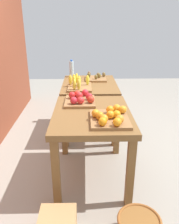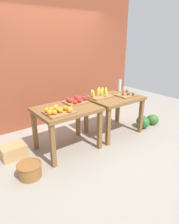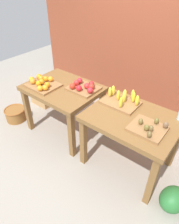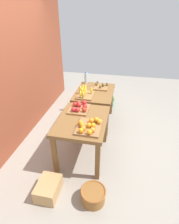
{
  "view_description": "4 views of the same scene",
  "coord_description": "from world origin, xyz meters",
  "px_view_note": "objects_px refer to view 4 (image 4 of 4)",
  "views": [
    {
      "loc": [
        -2.75,
        0.07,
        1.67
      ],
      "look_at": [
        0.02,
        0.01,
        0.55
      ],
      "focal_mm": 36.76,
      "sensor_mm": 36.0,
      "label": 1
    },
    {
      "loc": [
        -2.18,
        -2.79,
        1.89
      ],
      "look_at": [
        -0.1,
        -0.04,
        0.62
      ],
      "focal_mm": 32.15,
      "sensor_mm": 36.0,
      "label": 2
    },
    {
      "loc": [
        1.3,
        -1.72,
        2.17
      ],
      "look_at": [
        -0.07,
        -0.01,
        0.57
      ],
      "focal_mm": 32.34,
      "sensor_mm": 36.0,
      "label": 3
    },
    {
      "loc": [
        -2.9,
        -0.61,
        2.36
      ],
      "look_at": [
        -0.04,
        -0.01,
        0.61
      ],
      "focal_mm": 28.35,
      "sensor_mm": 36.0,
      "label": 4
    }
  ],
  "objects_px": {
    "display_table_right": "(94,96)",
    "orange_bin": "(89,126)",
    "kiwi_bin": "(101,86)",
    "wicker_basket": "(93,195)",
    "water_bottle": "(86,78)",
    "display_table_left": "(82,125)",
    "apple_bin": "(79,108)",
    "watermelon_pile": "(108,102)",
    "cardboard_produce_box": "(48,188)",
    "banana_crate": "(85,93)"
  },
  "relations": [
    {
      "from": "wicker_basket",
      "to": "cardboard_produce_box",
      "type": "bearing_deg",
      "value": 92.22
    },
    {
      "from": "display_table_left",
      "to": "display_table_right",
      "type": "bearing_deg",
      "value": 0.0
    },
    {
      "from": "kiwi_bin",
      "to": "watermelon_pile",
      "type": "height_order",
      "value": "kiwi_bin"
    },
    {
      "from": "kiwi_bin",
      "to": "cardboard_produce_box",
      "type": "height_order",
      "value": "kiwi_bin"
    },
    {
      "from": "apple_bin",
      "to": "cardboard_produce_box",
      "type": "height_order",
      "value": "apple_bin"
    },
    {
      "from": "water_bottle",
      "to": "display_table_right",
      "type": "bearing_deg",
      "value": -146.3
    },
    {
      "from": "display_table_left",
      "to": "cardboard_produce_box",
      "type": "height_order",
      "value": "display_table_left"
    },
    {
      "from": "display_table_right",
      "to": "wicker_basket",
      "type": "distance_m",
      "value": 2.08
    },
    {
      "from": "display_table_left",
      "to": "watermelon_pile",
      "type": "relative_size",
      "value": 1.56
    },
    {
      "from": "display_table_right",
      "to": "orange_bin",
      "type": "height_order",
      "value": "orange_bin"
    },
    {
      "from": "orange_bin",
      "to": "display_table_left",
      "type": "bearing_deg",
      "value": 34.39
    },
    {
      "from": "orange_bin",
      "to": "wicker_basket",
      "type": "height_order",
      "value": "orange_bin"
    },
    {
      "from": "orange_bin",
      "to": "kiwi_bin",
      "type": "distance_m",
      "value": 1.59
    },
    {
      "from": "cardboard_produce_box",
      "to": "wicker_basket",
      "type": "bearing_deg",
      "value": -87.78
    },
    {
      "from": "apple_bin",
      "to": "watermelon_pile",
      "type": "relative_size",
      "value": 0.62
    },
    {
      "from": "display_table_right",
      "to": "apple_bin",
      "type": "bearing_deg",
      "value": 171.73
    },
    {
      "from": "orange_bin",
      "to": "watermelon_pile",
      "type": "height_order",
      "value": "orange_bin"
    },
    {
      "from": "wicker_basket",
      "to": "watermelon_pile",
      "type": "bearing_deg",
      "value": 2.3
    },
    {
      "from": "display_table_right",
      "to": "kiwi_bin",
      "type": "xyz_separation_m",
      "value": [
        0.23,
        -0.1,
        0.14
      ]
    },
    {
      "from": "display_table_right",
      "to": "wicker_basket",
      "type": "xyz_separation_m",
      "value": [
        -1.97,
        -0.35,
        -0.55
      ]
    },
    {
      "from": "orange_bin",
      "to": "kiwi_bin",
      "type": "height_order",
      "value": "orange_bin"
    },
    {
      "from": "display_table_right",
      "to": "apple_bin",
      "type": "height_order",
      "value": "apple_bin"
    },
    {
      "from": "display_table_left",
      "to": "water_bottle",
      "type": "relative_size",
      "value": 3.74
    },
    {
      "from": "cardboard_produce_box",
      "to": "display_table_left",
      "type": "bearing_deg",
      "value": -18.89
    },
    {
      "from": "display_table_left",
      "to": "water_bottle",
      "type": "xyz_separation_m",
      "value": [
        1.55,
        0.28,
        0.25
      ]
    },
    {
      "from": "display_table_right",
      "to": "wicker_basket",
      "type": "relative_size",
      "value": 2.94
    },
    {
      "from": "display_table_right",
      "to": "orange_bin",
      "type": "distance_m",
      "value": 1.37
    },
    {
      "from": "apple_bin",
      "to": "wicker_basket",
      "type": "distance_m",
      "value": 1.42
    },
    {
      "from": "cardboard_produce_box",
      "to": "orange_bin",
      "type": "bearing_deg",
      "value": -35.74
    },
    {
      "from": "display_table_right",
      "to": "watermelon_pile",
      "type": "bearing_deg",
      "value": -16.1
    },
    {
      "from": "apple_bin",
      "to": "cardboard_produce_box",
      "type": "xyz_separation_m",
      "value": [
        -1.16,
        0.18,
        -0.71
      ]
    },
    {
      "from": "display_table_right",
      "to": "banana_crate",
      "type": "relative_size",
      "value": 2.35
    },
    {
      "from": "watermelon_pile",
      "to": "apple_bin",
      "type": "bearing_deg",
      "value": 167.78
    },
    {
      "from": "display_table_right",
      "to": "banana_crate",
      "type": "bearing_deg",
      "value": 148.27
    },
    {
      "from": "display_table_right",
      "to": "wicker_basket",
      "type": "height_order",
      "value": "display_table_right"
    },
    {
      "from": "display_table_right",
      "to": "apple_bin",
      "type": "xyz_separation_m",
      "value": [
        -0.84,
        0.12,
        0.16
      ]
    },
    {
      "from": "kiwi_bin",
      "to": "cardboard_produce_box",
      "type": "xyz_separation_m",
      "value": [
        -2.23,
        0.4,
        -0.7
      ]
    },
    {
      "from": "water_bottle",
      "to": "wicker_basket",
      "type": "relative_size",
      "value": 0.79
    },
    {
      "from": "banana_crate",
      "to": "watermelon_pile",
      "type": "xyz_separation_m",
      "value": [
        1.07,
        -0.39,
        -0.7
      ]
    },
    {
      "from": "kiwi_bin",
      "to": "wicker_basket",
      "type": "xyz_separation_m",
      "value": [
        -2.2,
        -0.25,
        -0.7
      ]
    },
    {
      "from": "water_bottle",
      "to": "cardboard_produce_box",
      "type": "distance_m",
      "value": 2.55
    },
    {
      "from": "display_table_right",
      "to": "orange_bin",
      "type": "relative_size",
      "value": 2.31
    },
    {
      "from": "orange_bin",
      "to": "apple_bin",
      "type": "relative_size",
      "value": 1.08
    },
    {
      "from": "wicker_basket",
      "to": "display_table_right",
      "type": "bearing_deg",
      "value": 10.07
    },
    {
      "from": "banana_crate",
      "to": "watermelon_pile",
      "type": "bearing_deg",
      "value": -20.07
    },
    {
      "from": "orange_bin",
      "to": "water_bottle",
      "type": "height_order",
      "value": "water_bottle"
    },
    {
      "from": "banana_crate",
      "to": "kiwi_bin",
      "type": "relative_size",
      "value": 1.23
    },
    {
      "from": "orange_bin",
      "to": "apple_bin",
      "type": "height_order",
      "value": "apple_bin"
    },
    {
      "from": "display_table_left",
      "to": "orange_bin",
      "type": "height_order",
      "value": "orange_bin"
    },
    {
      "from": "water_bottle",
      "to": "watermelon_pile",
      "type": "relative_size",
      "value": 0.42
    }
  ]
}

